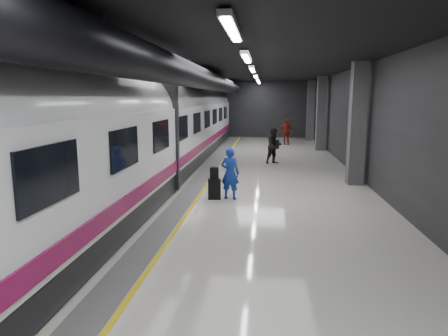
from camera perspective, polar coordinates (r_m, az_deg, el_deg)
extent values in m
plane|color=beige|center=(13.63, 0.74, -3.63)|extent=(40.00, 40.00, 0.00)
cube|color=black|center=(13.31, 0.79, 15.55)|extent=(10.00, 40.00, 0.02)
cube|color=#28282B|center=(33.23, 3.99, 8.31)|extent=(10.00, 0.02, 4.50)
cube|color=#28282B|center=(14.61, -19.25, 5.67)|extent=(0.02, 40.00, 4.50)
cube|color=#28282B|center=(13.75, 22.08, 5.26)|extent=(0.02, 40.00, 4.50)
cube|color=slate|center=(13.81, -4.85, -3.46)|extent=(0.65, 39.80, 0.01)
cube|color=yellow|center=(13.75, -3.21, -3.50)|extent=(0.10, 39.80, 0.01)
cylinder|color=black|center=(13.45, -4.89, 13.11)|extent=(0.80, 38.00, 0.80)
cube|color=silver|center=(7.31, 1.16, 19.35)|extent=(0.22, 2.60, 0.10)
cube|color=silver|center=(12.26, 3.24, 15.54)|extent=(0.22, 2.60, 0.10)
cube|color=silver|center=(17.24, 4.10, 13.92)|extent=(0.22, 2.60, 0.10)
cube|color=silver|center=(22.23, 4.56, 13.02)|extent=(0.22, 2.60, 0.10)
cube|color=silver|center=(27.22, 4.86, 12.46)|extent=(0.22, 2.60, 0.10)
cube|color=silver|center=(31.22, 5.02, 12.13)|extent=(0.22, 2.60, 0.10)
cube|color=#515154|center=(15.58, 18.48, 5.94)|extent=(0.55, 0.55, 4.50)
cube|color=#515154|center=(25.43, 13.69, 7.54)|extent=(0.55, 0.55, 4.50)
cube|color=#515154|center=(31.38, 12.26, 8.01)|extent=(0.55, 0.55, 4.50)
cube|color=black|center=(14.22, -12.42, -1.85)|extent=(2.80, 38.00, 0.60)
cube|color=white|center=(14.00, -12.63, 3.76)|extent=(2.90, 38.00, 2.20)
cylinder|color=white|center=(13.94, -12.78, 7.65)|extent=(2.80, 38.00, 2.80)
cube|color=maroon|center=(13.71, -6.67, 0.44)|extent=(0.04, 38.00, 0.35)
cube|color=black|center=(13.98, -12.67, 4.78)|extent=(3.05, 0.25, 3.80)
cube|color=black|center=(6.09, -23.61, -0.88)|extent=(0.05, 1.60, 0.85)
cube|color=black|center=(8.79, -13.99, 2.77)|extent=(0.05, 1.60, 0.85)
cube|color=black|center=(11.63, -8.95, 4.64)|extent=(0.05, 1.60, 0.85)
cube|color=black|center=(14.54, -5.90, 5.76)|extent=(0.05, 1.60, 0.85)
cube|color=black|center=(17.48, -3.87, 6.49)|extent=(0.05, 1.60, 0.85)
cube|color=black|center=(20.44, -2.42, 7.01)|extent=(0.05, 1.60, 0.85)
cube|color=black|center=(23.41, -1.33, 7.39)|extent=(0.05, 1.60, 0.85)
cube|color=black|center=(26.38, -0.49, 7.68)|extent=(0.05, 1.60, 0.85)
cube|color=black|center=(29.36, 0.19, 7.92)|extent=(0.05, 1.60, 0.85)
imported|color=#172AAF|center=(12.74, 0.86, -0.75)|extent=(0.69, 0.55, 1.67)
cube|color=black|center=(12.80, -1.37, -3.02)|extent=(0.43, 0.30, 0.66)
cube|color=black|center=(12.69, -1.39, -0.76)|extent=(0.28, 0.16, 0.37)
imported|color=black|center=(19.77, 7.21, 3.15)|extent=(1.08, 1.03, 1.77)
imported|color=maroon|center=(28.14, 8.88, 5.17)|extent=(1.09, 0.52, 1.81)
cube|color=black|center=(25.85, 7.40, 3.38)|extent=(0.43, 0.36, 0.55)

